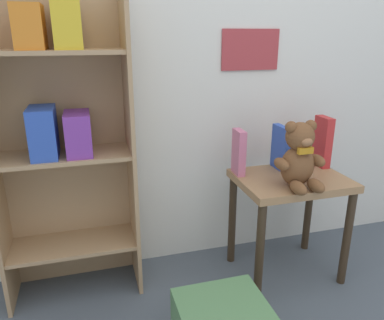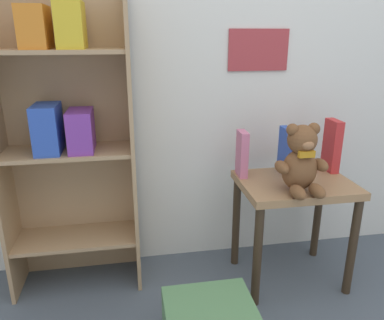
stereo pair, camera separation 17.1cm
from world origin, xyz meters
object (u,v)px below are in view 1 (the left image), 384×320
object	(u,v)px
book_standing_pink	(239,152)
book_standing_blue	(281,148)
bookshelf_side	(62,134)
book_standing_red	(322,142)
teddy_bear	(299,157)
display_table	(290,195)

from	to	relation	value
book_standing_pink	book_standing_blue	size ratio (longest dim) A/B	0.99
bookshelf_side	book_standing_red	world-z (taller)	bookshelf_side
teddy_bear	book_standing_pink	xyz separation A→B (m)	(-0.20, 0.23, -0.03)
bookshelf_side	book_standing_pink	distance (m)	0.83
bookshelf_side	book_standing_red	size ratio (longest dim) A/B	5.26
bookshelf_side	display_table	distance (m)	1.12
teddy_bear	book_standing_blue	size ratio (longest dim) A/B	1.35
teddy_bear	book_standing_red	bearing A→B (deg)	39.08
display_table	book_standing_pink	world-z (taller)	book_standing_pink
display_table	teddy_bear	bearing A→B (deg)	-108.49
book_standing_blue	book_standing_red	xyz separation A→B (m)	(0.23, -0.01, 0.02)
bookshelf_side	teddy_bear	world-z (taller)	bookshelf_side
book_standing_blue	teddy_bear	bearing A→B (deg)	-99.31
bookshelf_side	teddy_bear	size ratio (longest dim) A/B	4.53
display_table	book_standing_pink	xyz separation A→B (m)	(-0.23, 0.12, 0.21)
book_standing_pink	book_standing_red	world-z (taller)	book_standing_red
book_standing_pink	teddy_bear	bearing A→B (deg)	-46.08
book_standing_red	bookshelf_side	bearing A→B (deg)	178.19
teddy_bear	book_standing_pink	distance (m)	0.30
display_table	book_standing_red	bearing A→B (deg)	25.34
book_standing_blue	book_standing_red	world-z (taller)	book_standing_red
teddy_bear	book_standing_red	distance (m)	0.35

